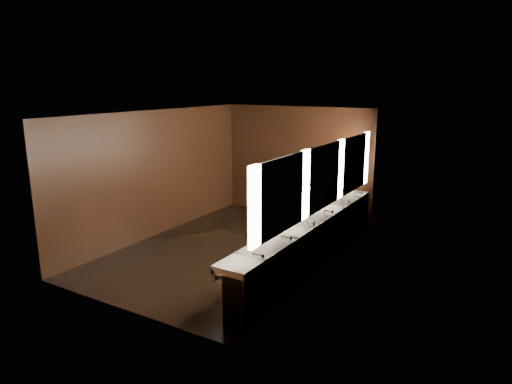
# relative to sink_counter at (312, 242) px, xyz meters

# --- Properties ---
(floor) EXTENTS (6.00, 6.00, 0.00)m
(floor) POSITION_rel_sink_counter_xyz_m (-1.79, -0.00, -0.50)
(floor) COLOR black
(floor) RESTS_ON ground
(ceiling) EXTENTS (4.00, 6.00, 0.02)m
(ceiling) POSITION_rel_sink_counter_xyz_m (-1.79, -0.00, 2.30)
(ceiling) COLOR #2D2D2B
(ceiling) RESTS_ON wall_back
(wall_back) EXTENTS (4.00, 0.02, 2.80)m
(wall_back) POSITION_rel_sink_counter_xyz_m (-1.79, 3.00, 0.90)
(wall_back) COLOR black
(wall_back) RESTS_ON floor
(wall_front) EXTENTS (4.00, 0.02, 2.80)m
(wall_front) POSITION_rel_sink_counter_xyz_m (-1.79, -3.00, 0.90)
(wall_front) COLOR black
(wall_front) RESTS_ON floor
(wall_left) EXTENTS (0.02, 6.00, 2.80)m
(wall_left) POSITION_rel_sink_counter_xyz_m (-3.79, -0.00, 0.90)
(wall_left) COLOR black
(wall_left) RESTS_ON floor
(wall_right) EXTENTS (0.02, 6.00, 2.80)m
(wall_right) POSITION_rel_sink_counter_xyz_m (0.21, -0.00, 0.90)
(wall_right) COLOR black
(wall_right) RESTS_ON floor
(sink_counter) EXTENTS (0.55, 5.40, 1.01)m
(sink_counter) POSITION_rel_sink_counter_xyz_m (0.00, 0.00, 0.00)
(sink_counter) COLOR black
(sink_counter) RESTS_ON floor
(mirror_band) EXTENTS (0.06, 5.03, 1.15)m
(mirror_band) POSITION_rel_sink_counter_xyz_m (0.19, -0.00, 1.25)
(mirror_band) COLOR white
(mirror_band) RESTS_ON wall_right
(person) EXTENTS (0.41, 0.62, 1.68)m
(person) POSITION_rel_sink_counter_xyz_m (-0.61, -0.66, 0.34)
(person) COLOR #86ACC8
(person) RESTS_ON floor
(trash_bin) EXTENTS (0.39, 0.39, 0.54)m
(trash_bin) POSITION_rel_sink_counter_xyz_m (-0.22, -1.65, -0.23)
(trash_bin) COLOR black
(trash_bin) RESTS_ON floor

